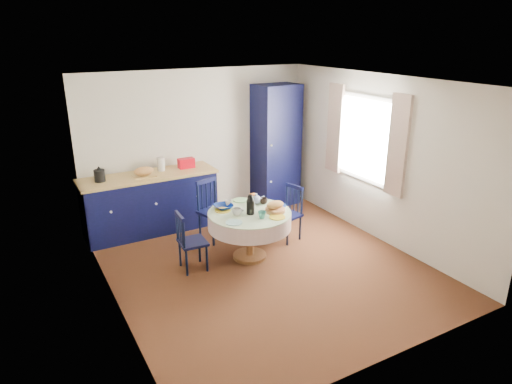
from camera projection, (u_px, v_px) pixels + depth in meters
floor at (264, 265)px, 6.33m from camera, size 4.50×4.50×0.00m
ceiling at (265, 81)px, 5.49m from camera, size 4.50×4.50×0.00m
wall_back at (198, 144)px, 7.76m from camera, size 4.00×0.02×2.50m
wall_left at (107, 207)px, 5.00m from camera, size 0.02×4.50×2.50m
wall_right at (380, 159)px, 6.83m from camera, size 0.02×4.50×2.50m
window at (365, 138)px, 6.97m from camera, size 0.10×1.74×1.45m
kitchen_counter at (150, 202)px, 7.27m from camera, size 2.13×0.67×1.19m
pantry_cabinet at (276, 146)px, 8.25m from camera, size 0.81×0.61×2.20m
dining_table at (250, 220)px, 6.36m from camera, size 1.17×1.16×0.98m
chair_left at (190, 241)px, 6.09m from camera, size 0.37×0.39×0.83m
chair_far at (213, 210)px, 7.00m from camera, size 0.52×0.50×0.94m
chair_right at (288, 213)px, 7.00m from camera, size 0.45×0.46×0.85m
mug_a at (237, 212)px, 6.19m from camera, size 0.13×0.13×0.10m
mug_b at (262, 215)px, 6.09m from camera, size 0.11×0.11×0.10m
mug_c at (264, 201)px, 6.60m from camera, size 0.11×0.11×0.09m
mug_d at (228, 203)px, 6.51m from camera, size 0.10×0.10×0.09m
cobalt_bowl at (223, 207)px, 6.41m from camera, size 0.27×0.27×0.07m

